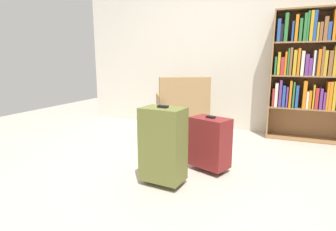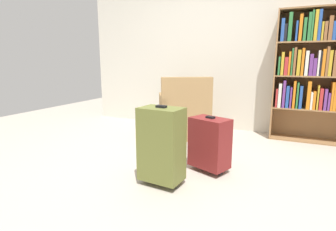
% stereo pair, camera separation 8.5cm
% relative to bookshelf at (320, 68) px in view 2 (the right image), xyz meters
% --- Properties ---
extents(ground_plane, '(8.45, 8.45, 0.00)m').
position_rel_bookshelf_xyz_m(ground_plane, '(-1.40, -1.78, -1.03)').
color(ground_plane, '#B2A899').
extents(back_wall, '(4.83, 0.10, 2.60)m').
position_rel_bookshelf_xyz_m(back_wall, '(-1.40, 0.24, 0.27)').
color(back_wall, beige).
rests_on(back_wall, ground).
extents(bookshelf, '(1.16, 0.34, 1.80)m').
position_rel_bookshelf_xyz_m(bookshelf, '(0.00, 0.00, 0.00)').
color(bookshelf, olive).
rests_on(bookshelf, ground).
extents(armchair, '(0.95, 0.95, 0.90)m').
position_rel_bookshelf_xyz_m(armchair, '(-1.74, -0.53, -0.71)').
color(armchair, '#9E7A4C').
rests_on(armchair, ground).
extents(mug, '(0.12, 0.08, 0.10)m').
position_rel_bookshelf_xyz_m(mug, '(-1.30, -0.39, -0.98)').
color(mug, '#1959A5').
rests_on(mug, ground).
extents(suitcase_olive, '(0.40, 0.29, 0.73)m').
position_rel_bookshelf_xyz_m(suitcase_olive, '(-1.34, -2.11, -0.64)').
color(suitcase_olive, brown).
rests_on(suitcase_olive, ground).
extents(suitcase_dark_red, '(0.44, 0.36, 0.58)m').
position_rel_bookshelf_xyz_m(suitcase_dark_red, '(-1.03, -1.63, -0.72)').
color(suitcase_dark_red, maroon).
rests_on(suitcase_dark_red, ground).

